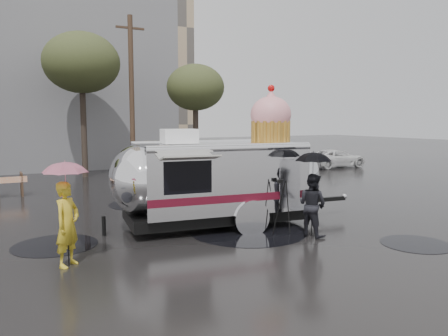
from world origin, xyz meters
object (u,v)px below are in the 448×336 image
airstream_trailer (221,175)px  tripod (280,201)px  person_right (312,205)px  person_left (67,224)px

airstream_trailer → tripod: bearing=-49.3°
person_right → tripod: bearing=22.7°
airstream_trailer → person_right: airstream_trailer is taller
person_left → person_right: 6.44m
person_right → tripod: (-0.58, 0.73, 0.05)m
person_right → airstream_trailer: bearing=19.2°
person_right → tripod: 0.94m
airstream_trailer → person_left: 5.12m
airstream_trailer → person_left: size_ratio=4.29×
person_left → airstream_trailer: bearing=-25.1°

